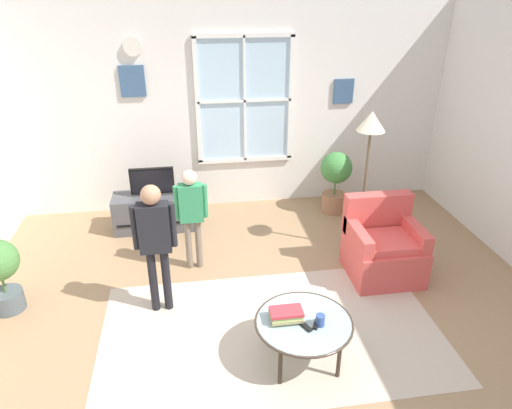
% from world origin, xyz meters
% --- Properties ---
extents(ground_plane, '(6.58, 5.93, 0.02)m').
position_xyz_m(ground_plane, '(0.00, 0.00, -0.01)').
color(ground_plane, '#9E7A56').
extents(back_wall, '(5.98, 0.17, 2.87)m').
position_xyz_m(back_wall, '(0.00, 2.72, 1.44)').
color(back_wall, silver).
rests_on(back_wall, ground_plane).
extents(area_rug, '(3.19, 1.86, 0.01)m').
position_xyz_m(area_rug, '(0.02, -0.23, 0.00)').
color(area_rug, '#C6B29E').
rests_on(area_rug, ground_plane).
extents(tv_stand, '(1.07, 0.45, 0.48)m').
position_xyz_m(tv_stand, '(-1.14, 2.04, 0.24)').
color(tv_stand, '#4C4C51').
rests_on(tv_stand, ground_plane).
extents(television, '(0.56, 0.08, 0.38)m').
position_xyz_m(television, '(-1.14, 2.04, 0.68)').
color(television, '#4C4C4C').
rests_on(television, tv_stand).
extents(armchair, '(0.76, 0.74, 0.87)m').
position_xyz_m(armchair, '(1.42, 0.57, 0.33)').
color(armchair, '#D14C47').
rests_on(armchair, ground_plane).
extents(coffee_table, '(0.84, 0.84, 0.41)m').
position_xyz_m(coffee_table, '(0.23, -0.60, 0.39)').
color(coffee_table, '#99B2B7').
rests_on(coffee_table, ground_plane).
extents(book_stack, '(0.28, 0.19, 0.10)m').
position_xyz_m(book_stack, '(0.08, -0.55, 0.46)').
color(book_stack, brown).
rests_on(book_stack, coffee_table).
extents(cup, '(0.08, 0.08, 0.10)m').
position_xyz_m(cup, '(0.35, -0.66, 0.46)').
color(cup, '#334C8C').
rests_on(cup, coffee_table).
extents(remote_near_books, '(0.10, 0.14, 0.02)m').
position_xyz_m(remote_near_books, '(0.22, -0.67, 0.42)').
color(remote_near_books, black).
rests_on(remote_near_books, coffee_table).
extents(remote_near_cup, '(0.10, 0.14, 0.02)m').
position_xyz_m(remote_near_cup, '(0.32, -0.65, 0.42)').
color(remote_near_cup, black).
rests_on(remote_near_cup, coffee_table).
extents(person_black_shirt, '(0.41, 0.19, 1.36)m').
position_xyz_m(person_black_shirt, '(-1.01, 0.29, 0.85)').
color(person_black_shirt, black).
rests_on(person_black_shirt, ground_plane).
extents(person_green_shirt, '(0.36, 0.16, 1.20)m').
position_xyz_m(person_green_shirt, '(-0.66, 1.01, 0.75)').
color(person_green_shirt, '#726656').
rests_on(person_green_shirt, ground_plane).
extents(potted_plant_by_window, '(0.44, 0.44, 0.89)m').
position_xyz_m(potted_plant_by_window, '(1.36, 2.16, 0.52)').
color(potted_plant_by_window, '#9E6B4C').
rests_on(potted_plant_by_window, ground_plane).
extents(floor_lamp, '(0.32, 0.32, 1.72)m').
position_xyz_m(floor_lamp, '(1.37, 1.14, 1.44)').
color(floor_lamp, black).
rests_on(floor_lamp, ground_plane).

